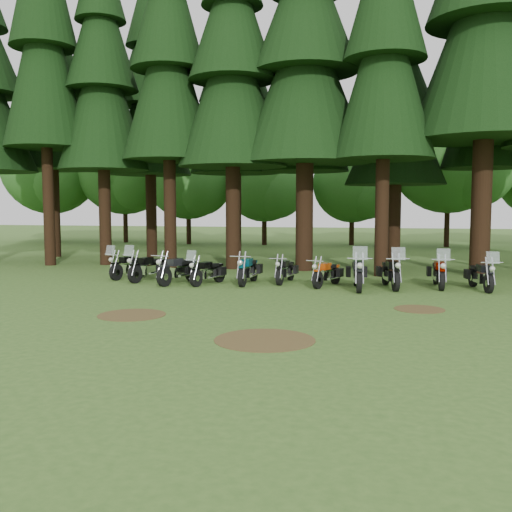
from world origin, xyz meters
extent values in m
plane|color=#385C22|center=(0.00, 0.00, 0.00)|extent=(120.00, 120.00, 0.00)
cylinder|color=black|center=(-12.29, 8.98, 3.39)|extent=(0.52, 0.52, 6.77)
cone|color=black|center=(-12.29, 8.98, 9.88)|extent=(3.92, 3.92, 8.47)
cylinder|color=black|center=(-9.78, 9.82, 2.76)|extent=(0.58, 0.58, 5.53)
cone|color=black|center=(-9.78, 9.82, 8.06)|extent=(4.32, 4.32, 6.91)
cone|color=black|center=(-9.78, 9.82, 11.32)|extent=(3.46, 3.46, 5.83)
cylinder|color=black|center=(-6.29, 9.51, 2.99)|extent=(0.58, 0.58, 5.99)
cone|color=black|center=(-6.29, 9.51, 8.73)|extent=(4.32, 4.32, 7.49)
cylinder|color=black|center=(-3.21, 9.40, 2.78)|extent=(0.66, 0.66, 5.57)
cone|color=black|center=(-3.21, 9.40, 8.12)|extent=(4.95, 4.95, 6.96)
cone|color=black|center=(-3.21, 9.40, 11.40)|extent=(3.96, 3.96, 5.87)
cylinder|color=black|center=(0.07, 9.44, 2.85)|extent=(0.77, 0.77, 5.70)
cone|color=black|center=(0.07, 9.44, 8.31)|extent=(5.81, 5.81, 7.12)
cone|color=black|center=(0.07, 9.44, 11.67)|extent=(4.65, 4.65, 6.01)
cylinder|color=black|center=(3.43, 8.02, 2.85)|extent=(0.55, 0.55, 5.71)
cone|color=black|center=(3.43, 8.02, 8.32)|extent=(4.15, 4.15, 7.14)
cylinder|color=black|center=(7.37, 8.76, 3.31)|extent=(0.80, 0.80, 6.62)
cone|color=black|center=(7.37, 8.76, 9.65)|extent=(5.98, 5.98, 8.27)
cylinder|color=black|center=(-14.68, 13.25, 2.93)|extent=(0.67, 0.67, 5.87)
cone|color=black|center=(-14.68, 13.25, 8.55)|extent=(5.00, 5.00, 7.33)
cone|color=black|center=(-14.68, 13.25, 12.02)|extent=(4.00, 4.00, 6.19)
cylinder|color=black|center=(-9.26, 14.35, 2.76)|extent=(0.60, 0.60, 5.53)
cone|color=black|center=(-9.26, 14.35, 8.06)|extent=(4.52, 4.52, 6.91)
cone|color=black|center=(-9.26, 14.35, 11.32)|extent=(3.62, 3.62, 5.83)
cone|color=black|center=(-9.26, 14.35, 13.92)|extent=(2.53, 2.53, 4.61)
cylinder|color=black|center=(-4.38, 14.40, 2.78)|extent=(0.65, 0.65, 5.55)
cone|color=black|center=(-4.38, 14.40, 8.10)|extent=(4.85, 4.85, 6.94)
cone|color=black|center=(-4.38, 14.40, 11.38)|extent=(3.88, 3.88, 5.86)
cylinder|color=black|center=(-0.37, 12.94, 2.76)|extent=(0.58, 0.58, 5.52)
cone|color=black|center=(-0.37, 12.94, 8.05)|extent=(4.35, 4.35, 6.90)
cone|color=black|center=(-0.37, 12.94, 11.31)|extent=(3.48, 3.48, 5.83)
cylinder|color=black|center=(4.04, 13.25, 2.35)|extent=(0.66, 0.66, 4.70)
cone|color=black|center=(4.04, 13.25, 6.85)|extent=(4.94, 4.94, 5.87)
cone|color=black|center=(4.04, 13.25, 9.62)|extent=(3.95, 3.95, 4.96)
cone|color=black|center=(4.04, 13.25, 11.82)|extent=(2.77, 2.77, 3.91)
cylinder|color=black|center=(8.07, 12.86, 2.78)|extent=(0.53, 0.53, 5.56)
cone|color=black|center=(8.07, 12.86, 8.11)|extent=(3.94, 3.94, 6.95)
cone|color=black|center=(8.07, 12.86, 11.40)|extent=(3.15, 3.15, 5.87)
cylinder|color=black|center=(-22.46, 25.50, 1.67)|extent=(0.36, 0.36, 3.33)
sphere|color=#265D1F|center=(-22.46, 25.50, 6.11)|extent=(7.78, 7.78, 7.78)
sphere|color=#265D1F|center=(-21.12, 24.61, 5.33)|extent=(5.55, 5.55, 5.55)
cylinder|color=black|center=(-16.34, 26.00, 1.65)|extent=(0.36, 0.36, 3.29)
sphere|color=#265D1F|center=(-16.34, 26.00, 6.04)|extent=(7.69, 7.69, 7.69)
sphere|color=#265D1F|center=(-15.02, 25.12, 5.27)|extent=(5.49, 5.49, 5.49)
cylinder|color=black|center=(-10.73, 24.98, 1.40)|extent=(0.36, 0.36, 2.80)
sphere|color=#265D1F|center=(-10.73, 24.98, 5.13)|extent=(6.53, 6.53, 6.53)
sphere|color=#265D1F|center=(-9.61, 24.23, 4.48)|extent=(4.67, 4.67, 4.67)
cylinder|color=black|center=(-4.99, 25.31, 1.27)|extent=(0.36, 0.36, 2.55)
sphere|color=#265D1F|center=(-4.99, 25.31, 4.67)|extent=(5.95, 5.95, 5.95)
sphere|color=#265D1F|center=(-3.97, 24.63, 4.08)|extent=(4.25, 4.25, 4.25)
cylinder|color=black|center=(1.32, 26.50, 1.23)|extent=(0.36, 0.36, 2.47)
sphere|color=#265D1F|center=(1.32, 26.50, 4.53)|extent=(5.76, 5.76, 5.76)
sphere|color=#265D1F|center=(2.30, 25.84, 3.95)|extent=(4.12, 4.12, 4.12)
cylinder|color=black|center=(7.92, 25.96, 1.76)|extent=(0.36, 0.36, 3.52)
sphere|color=#265D1F|center=(7.92, 25.96, 6.45)|extent=(8.21, 8.21, 8.21)
sphere|color=#265D1F|center=(9.33, 25.02, 5.63)|extent=(5.87, 5.87, 5.87)
cylinder|color=#4C3D1E|center=(-3.00, -2.00, 0.01)|extent=(1.80, 1.80, 0.01)
cylinder|color=#4C3D1E|center=(4.50, 0.50, 0.01)|extent=(1.40, 1.40, 0.01)
cylinder|color=#4C3D1E|center=(1.00, -4.00, 0.01)|extent=(2.20, 2.20, 0.01)
cylinder|color=black|center=(-6.57, 4.38, 0.32)|extent=(0.32, 0.66, 0.64)
cylinder|color=black|center=(-6.12, 5.83, 0.32)|extent=(0.32, 0.66, 0.64)
cube|color=silver|center=(-6.33, 5.15, 0.41)|extent=(0.46, 0.73, 0.33)
cube|color=black|center=(-6.40, 4.94, 0.76)|extent=(0.44, 0.60, 0.23)
cube|color=black|center=(-6.26, 5.37, 0.72)|extent=(0.44, 0.60, 0.12)
cube|color=silver|center=(-6.66, 4.10, 1.19)|extent=(0.43, 0.24, 0.39)
cylinder|color=black|center=(-5.52, 3.79, 0.34)|extent=(0.35, 0.68, 0.67)
cylinder|color=black|center=(-5.02, 5.29, 0.34)|extent=(0.35, 0.68, 0.67)
cube|color=silver|center=(-5.25, 4.59, 0.43)|extent=(0.49, 0.77, 0.35)
cube|color=black|center=(-5.33, 4.37, 0.80)|extent=(0.47, 0.63, 0.25)
cube|color=black|center=(-5.18, 4.81, 0.76)|extent=(0.47, 0.63, 0.12)
cube|color=silver|center=(-5.61, 3.50, 1.25)|extent=(0.45, 0.26, 0.40)
cylinder|color=black|center=(-4.13, 3.19, 0.35)|extent=(0.36, 0.71, 0.70)
cylinder|color=black|center=(-3.62, 4.76, 0.35)|extent=(0.36, 0.71, 0.70)
cube|color=silver|center=(-3.86, 4.03, 0.45)|extent=(0.51, 0.80, 0.36)
cube|color=#222227|center=(-3.93, 3.80, 0.83)|extent=(0.48, 0.65, 0.26)
cube|color=black|center=(-3.78, 4.26, 0.79)|extent=(0.48, 0.65, 0.13)
cylinder|color=black|center=(-2.99, 3.37, 0.31)|extent=(0.32, 0.63, 0.62)
cylinder|color=black|center=(-2.53, 4.75, 0.31)|extent=(0.32, 0.63, 0.62)
cube|color=silver|center=(-2.75, 4.10, 0.39)|extent=(0.46, 0.70, 0.32)
cube|color=black|center=(-2.81, 3.90, 0.73)|extent=(0.43, 0.58, 0.22)
cube|color=black|center=(-2.68, 4.31, 0.69)|extent=(0.43, 0.58, 0.11)
cube|color=silver|center=(-3.08, 3.11, 1.14)|extent=(0.41, 0.24, 0.37)
cylinder|color=black|center=(-1.38, 3.69, 0.35)|extent=(0.17, 0.70, 0.70)
cylinder|color=black|center=(-1.33, 5.33, 0.35)|extent=(0.17, 0.70, 0.70)
cube|color=silver|center=(-1.35, 4.56, 0.44)|extent=(0.32, 0.75, 0.36)
cube|color=#064A5C|center=(-1.36, 4.32, 0.82)|extent=(0.34, 0.59, 0.25)
cube|color=black|center=(-1.34, 4.81, 0.78)|extent=(0.34, 0.59, 0.13)
cylinder|color=black|center=(-0.15, 4.38, 0.31)|extent=(0.21, 0.63, 0.62)
cylinder|color=black|center=(0.03, 5.83, 0.31)|extent=(0.21, 0.63, 0.62)
cube|color=silver|center=(-0.06, 5.15, 0.40)|extent=(0.34, 0.69, 0.32)
cube|color=black|center=(-0.08, 4.94, 0.74)|extent=(0.34, 0.55, 0.23)
cube|color=black|center=(-0.03, 5.37, 0.70)|extent=(0.34, 0.55, 0.11)
cylinder|color=black|center=(1.29, 3.82, 0.31)|extent=(0.34, 0.63, 0.62)
cylinder|color=black|center=(1.80, 5.19, 0.31)|extent=(0.34, 0.63, 0.62)
cube|color=silver|center=(1.56, 4.55, 0.40)|extent=(0.48, 0.71, 0.32)
cube|color=#D1480D|center=(1.49, 4.35, 0.74)|extent=(0.45, 0.58, 0.23)
cube|color=black|center=(1.64, 4.75, 0.70)|extent=(0.45, 0.58, 0.11)
cylinder|color=black|center=(2.73, 3.13, 0.37)|extent=(0.23, 0.75, 0.74)
cylinder|color=black|center=(2.57, 4.85, 0.37)|extent=(0.23, 0.75, 0.74)
cube|color=silver|center=(2.65, 4.05, 0.47)|extent=(0.39, 0.81, 0.38)
cube|color=black|center=(2.67, 3.79, 0.87)|extent=(0.39, 0.64, 0.27)
cube|color=black|center=(2.62, 4.30, 0.83)|extent=(0.39, 0.64, 0.13)
cube|color=silver|center=(2.77, 2.79, 1.36)|extent=(0.48, 0.18, 0.44)
cylinder|color=black|center=(3.93, 3.76, 0.35)|extent=(0.28, 0.72, 0.71)
cylinder|color=black|center=(3.61, 5.40, 0.35)|extent=(0.28, 0.72, 0.71)
cube|color=silver|center=(3.76, 4.63, 0.45)|extent=(0.44, 0.80, 0.37)
cube|color=black|center=(3.80, 4.39, 0.84)|extent=(0.43, 0.64, 0.26)
cube|color=black|center=(3.71, 4.88, 0.80)|extent=(0.43, 0.64, 0.13)
cube|color=silver|center=(3.99, 3.45, 1.31)|extent=(0.47, 0.22, 0.42)
cylinder|color=black|center=(5.46, 4.28, 0.34)|extent=(0.16, 0.69, 0.68)
cylinder|color=black|center=(5.42, 5.88, 0.34)|extent=(0.16, 0.69, 0.68)
cube|color=silver|center=(5.44, 5.13, 0.43)|extent=(0.31, 0.73, 0.35)
cube|color=#700B00|center=(5.44, 4.90, 0.81)|extent=(0.32, 0.58, 0.25)
cube|color=black|center=(5.43, 5.37, 0.76)|extent=(0.32, 0.58, 0.12)
cube|color=silver|center=(5.46, 3.97, 1.26)|extent=(0.44, 0.14, 0.41)
cylinder|color=black|center=(6.92, 4.01, 0.33)|extent=(0.25, 0.67, 0.66)
cylinder|color=black|center=(6.65, 5.53, 0.33)|extent=(0.25, 0.67, 0.66)
cube|color=silver|center=(6.78, 4.82, 0.42)|extent=(0.39, 0.73, 0.34)
cube|color=black|center=(6.82, 4.59, 0.78)|extent=(0.39, 0.59, 0.24)
cube|color=black|center=(6.74, 5.04, 0.74)|extent=(0.39, 0.59, 0.12)
cube|color=silver|center=(6.97, 3.72, 1.21)|extent=(0.43, 0.19, 0.39)
camera|label=1|loc=(3.40, -15.83, 2.89)|focal=40.00mm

